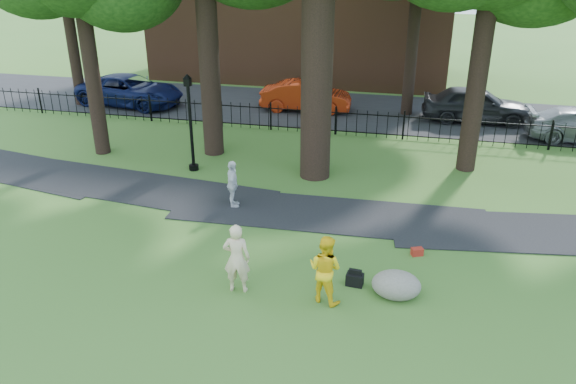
% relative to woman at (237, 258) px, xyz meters
% --- Properties ---
extents(ground, '(120.00, 120.00, 0.00)m').
position_rel_woman_xyz_m(ground, '(0.50, 0.78, -0.92)').
color(ground, '#366222').
rests_on(ground, ground).
extents(footpath, '(36.07, 3.85, 0.03)m').
position_rel_woman_xyz_m(footpath, '(1.50, 4.68, -0.92)').
color(footpath, black).
rests_on(footpath, ground).
extents(street, '(80.00, 7.00, 0.02)m').
position_rel_woman_xyz_m(street, '(0.50, 16.78, -0.92)').
color(street, black).
rests_on(street, ground).
extents(iron_fence, '(44.00, 0.04, 1.20)m').
position_rel_woman_xyz_m(iron_fence, '(0.50, 12.78, -0.32)').
color(iron_fence, black).
rests_on(iron_fence, ground).
extents(woman, '(0.72, 0.53, 1.84)m').
position_rel_woman_xyz_m(woman, '(0.00, 0.00, 0.00)').
color(woman, beige).
rests_on(woman, ground).
extents(man, '(1.03, 0.92, 1.75)m').
position_rel_woman_xyz_m(man, '(2.18, 0.07, -0.04)').
color(man, yellow).
rests_on(man, ground).
extents(pedestrian, '(0.64, 1.01, 1.60)m').
position_rel_woman_xyz_m(pedestrian, '(-1.62, 4.57, -0.12)').
color(pedestrian, silver).
rests_on(pedestrian, ground).
extents(boulder, '(1.46, 1.30, 0.71)m').
position_rel_woman_xyz_m(boulder, '(3.87, 0.67, -0.57)').
color(boulder, '#615E51').
rests_on(boulder, ground).
extents(lamppost, '(0.37, 0.37, 3.68)m').
position_rel_woman_xyz_m(lamppost, '(-4.12, 7.33, 0.88)').
color(lamppost, black).
rests_on(lamppost, ground).
extents(backpack, '(0.45, 0.31, 0.32)m').
position_rel_woman_xyz_m(backpack, '(2.83, 0.89, -0.76)').
color(backpack, black).
rests_on(backpack, ground).
extents(red_bag, '(0.37, 0.31, 0.21)m').
position_rel_woman_xyz_m(red_bag, '(4.34, 2.76, -0.81)').
color(red_bag, maroon).
rests_on(red_bag, ground).
extents(red_sedan, '(4.66, 1.87, 1.51)m').
position_rel_woman_xyz_m(red_sedan, '(-1.57, 16.28, -0.17)').
color(red_sedan, '#AC290D').
rests_on(red_sedan, ground).
extents(navy_van, '(5.95, 3.33, 1.57)m').
position_rel_woman_xyz_m(navy_van, '(-10.81, 15.25, -0.14)').
color(navy_van, '#0C143F').
rests_on(navy_van, ground).
extents(grey_car, '(5.08, 2.23, 1.70)m').
position_rel_woman_xyz_m(grey_car, '(6.74, 16.28, -0.07)').
color(grey_car, black).
rests_on(grey_car, ground).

